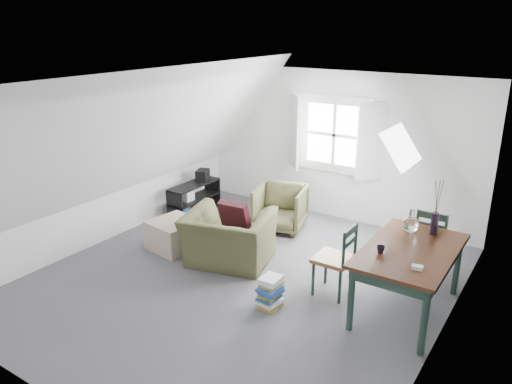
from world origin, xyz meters
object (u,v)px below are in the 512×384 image
Objects in this scene: ottoman at (175,235)px; magazine_stack at (270,292)px; dining_table at (410,257)px; dining_chair_far at (432,241)px; armchair_near at (229,262)px; dining_chair_near at (336,258)px; media_shelf at (193,200)px; armchair_far at (280,228)px.

magazine_stack is (2.06, -0.60, -0.03)m from ottoman.
dining_chair_far reaches higher than dining_table.
dining_chair_near is (1.61, 0.04, 0.49)m from armchair_near.
armchair_near is 1.09× the size of media_shelf.
dining_table is at bearing -14.71° from media_shelf.
armchair_far is 0.76× the size of media_shelf.
ottoman is 0.41× the size of dining_table.
dining_chair_far is 0.90× the size of media_shelf.
ottoman is 3.46m from dining_table.
dining_table is (2.46, 0.15, 0.69)m from armchair_near.
magazine_stack is at bearing -76.76° from armchair_far.
armchair_near is at bearing 27.77° from dining_chair_far.
dining_chair_far is (2.46, 1.20, 0.50)m from armchair_near.
media_shelf is (-1.64, -0.25, 0.24)m from armchair_far.
dining_table reaches higher than armchair_far.
armchair_near is 1.45m from armchair_far.
ottoman reaches higher than magazine_stack.
armchair_near is at bearing 149.00° from magazine_stack.
ottoman is at bearing -61.30° from media_shelf.
armchair_far is 1.79m from ottoman.
ottoman is at bearing -75.99° from dining_chair_near.
dining_chair_near is 3.48m from media_shelf.
dining_chair_near is 0.92m from magazine_stack.
dining_chair_far is (-0.01, 1.05, -0.20)m from dining_table.
dining_table is at bearing -42.38° from armchair_far.
armchair_far is 2.54m from dining_chair_far.
dining_chair_far is (2.48, -0.25, 0.50)m from armchair_far.
dining_chair_far reaches higher than magazine_stack.
magazine_stack is (-1.37, -0.81, -0.50)m from dining_table.
armchair_near is at bearing -36.19° from media_shelf.
media_shelf is (-3.27, 1.16, -0.25)m from dining_chair_near.
dining_chair_near is at bearing -168.43° from dining_table.
dining_table is 1.66m from magazine_stack.
dining_table reaches higher than ottoman.
ottoman is 0.69× the size of dining_chair_far.
armchair_far is 2.39m from magazine_stack.
armchair_near is 1.44× the size of armchair_far.
armchair_near is at bearing 3.51° from ottoman.
dining_chair_far reaches higher than armchair_far.
media_shelf reaches higher than armchair_far.
armchair_far is 2.89m from dining_table.
ottoman is at bearing 163.73° from magazine_stack.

